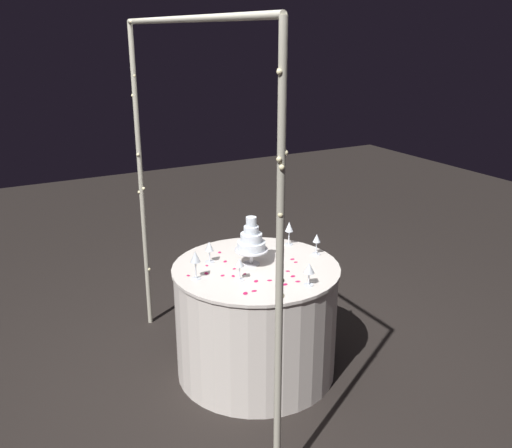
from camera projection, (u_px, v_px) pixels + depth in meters
ground_plane at (256, 369)px, 3.92m from camera, size 12.00×12.00×0.00m
decorative_arch at (191, 165)px, 3.23m from camera, size 2.05×0.06×2.32m
main_table at (256, 319)px, 3.79m from camera, size 1.10×1.10×0.78m
tiered_cake at (251, 241)px, 3.64m from camera, size 0.22×0.22×0.33m
wine_glass_0 at (239, 264)px, 3.43m from camera, size 0.06×0.06×0.14m
wine_glass_1 at (317, 240)px, 3.83m from camera, size 0.06×0.06×0.15m
wine_glass_2 at (195, 258)px, 3.43m from camera, size 0.06×0.06×0.19m
wine_glass_3 at (289, 228)px, 3.99m from camera, size 0.06×0.06×0.17m
wine_glass_4 at (209, 247)px, 3.70m from camera, size 0.06×0.06×0.15m
wine_glass_5 at (309, 269)px, 3.36m from camera, size 0.07×0.07×0.15m
rose_petal_0 at (225, 261)px, 3.74m from camera, size 0.04×0.04×0.00m
rose_petal_1 at (253, 244)px, 4.05m from camera, size 0.03×0.02×0.00m
rose_petal_2 at (245, 293)px, 3.28m from camera, size 0.05×0.05×0.00m
rose_petal_3 at (206, 273)px, 3.55m from camera, size 0.04×0.03×0.00m
rose_petal_4 at (298, 281)px, 3.44m from camera, size 0.03×0.04×0.00m
rose_petal_5 at (270, 280)px, 3.45m from camera, size 0.03×0.04×0.00m
rose_petal_6 at (245, 274)px, 3.54m from camera, size 0.03×0.03×0.00m
rose_petal_7 at (239, 250)px, 3.92m from camera, size 0.03×0.02×0.00m
rose_petal_8 at (256, 281)px, 3.44m from camera, size 0.04×0.04×0.00m
rose_petal_9 at (296, 262)px, 3.72m from camera, size 0.02×0.03×0.00m
rose_petal_10 at (283, 250)px, 3.94m from camera, size 0.03×0.03×0.00m
rose_petal_11 at (285, 284)px, 3.40m from camera, size 0.03×0.04×0.00m
rose_petal_12 at (234, 269)px, 3.62m from camera, size 0.02×0.03×0.00m
rose_petal_13 at (220, 252)px, 3.89m from camera, size 0.04×0.03×0.00m
rose_petal_14 at (254, 291)px, 3.31m from camera, size 0.03×0.04×0.00m
rose_petal_15 at (188, 276)px, 3.52m from camera, size 0.03×0.03×0.00m
rose_petal_16 at (207, 266)px, 3.67m from camera, size 0.03×0.02×0.00m
rose_petal_17 at (292, 259)px, 3.77m from camera, size 0.03×0.03×0.00m
rose_petal_18 at (223, 276)px, 3.52m from camera, size 0.03×0.04×0.00m
rose_petal_19 at (233, 276)px, 3.51m from camera, size 0.03×0.03×0.00m
rose_petal_20 at (288, 271)px, 3.59m from camera, size 0.03×0.03×0.00m
rose_petal_21 at (293, 276)px, 3.51m from camera, size 0.03×0.04×0.00m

